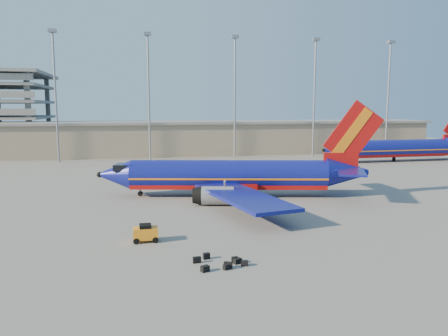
{
  "coord_description": "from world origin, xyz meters",
  "views": [
    {
      "loc": [
        -8.64,
        -55.41,
        12.06
      ],
      "look_at": [
        3.16,
        1.46,
        4.0
      ],
      "focal_mm": 35.0,
      "sensor_mm": 36.0,
      "label": 1
    }
  ],
  "objects": [
    {
      "name": "ground",
      "position": [
        0.0,
        0.0,
        0.0
      ],
      "size": [
        220.0,
        220.0,
        0.0
      ],
      "primitive_type": "plane",
      "color": "slate",
      "rests_on": "ground"
    },
    {
      "name": "aircraft_main",
      "position": [
        4.77,
        1.72,
        2.79
      ],
      "size": [
        38.17,
        36.32,
        13.08
      ],
      "rotation": [
        0.0,
        0.0,
        -0.22
      ],
      "color": "navy",
      "rests_on": "ground"
    },
    {
      "name": "terminal_building",
      "position": [
        10.0,
        58.0,
        4.32
      ],
      "size": [
        122.0,
        16.0,
        8.5
      ],
      "color": "gray",
      "rests_on": "ground"
    },
    {
      "name": "luggage_pile",
      "position": [
        -2.3,
        -23.78,
        0.22
      ],
      "size": [
        4.12,
        3.2,
        0.5
      ],
      "color": "black",
      "rests_on": "ground"
    },
    {
      "name": "aircraft_second",
      "position": [
        49.83,
        32.61,
        2.94
      ],
      "size": [
        37.89,
        14.76,
        12.83
      ],
      "rotation": [
        0.0,
        0.0,
        0.02
      ],
      "color": "navy",
      "rests_on": "ground"
    },
    {
      "name": "light_mast_row",
      "position": [
        5.0,
        46.0,
        17.55
      ],
      "size": [
        101.6,
        1.6,
        28.65
      ],
      "color": "gray",
      "rests_on": "ground"
    },
    {
      "name": "baggage_tug",
      "position": [
        -7.83,
        -16.52,
        0.84
      ],
      "size": [
        2.25,
        1.38,
        1.6
      ],
      "rotation": [
        0.0,
        0.0,
        0.01
      ],
      "color": "orange",
      "rests_on": "ground"
    }
  ]
}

